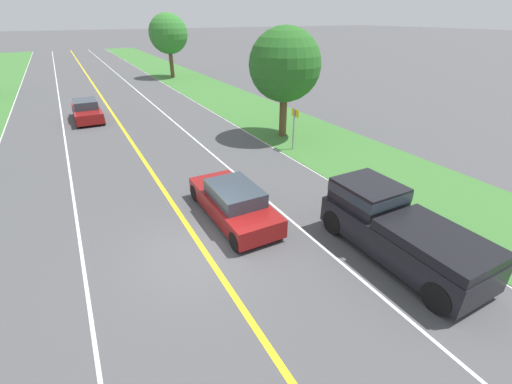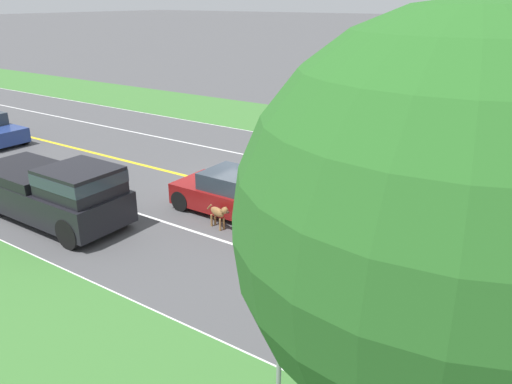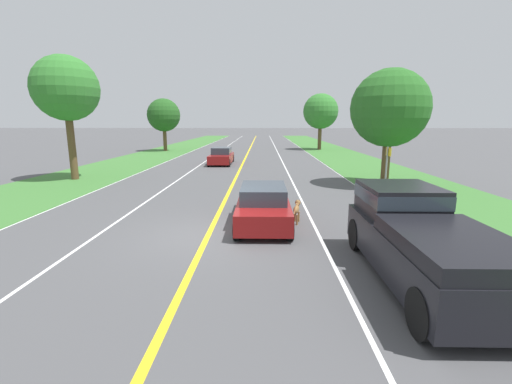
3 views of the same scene
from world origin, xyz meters
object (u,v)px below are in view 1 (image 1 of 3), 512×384
Objects in this scene: ego_car at (233,202)px; roadside_tree_right_far at (168,34)px; dog at (262,199)px; street_sign at (294,124)px; pickup_truck at (396,227)px; roadside_tree_right_near at (285,65)px; oncoming_car at (87,111)px.

roadside_tree_right_far is at bearing 77.47° from ego_car.
roadside_tree_right_far is (7.32, 32.92, 4.19)m from ego_car.
dog is 0.43× the size of street_sign.
pickup_truck is 37.69m from roadside_tree_right_far.
ego_car is 33.98m from roadside_tree_right_far.
roadside_tree_right_far is at bearing 88.88° from roadside_tree_right_near.
roadside_tree_right_near reaches higher than pickup_truck.
dog is at bearing 105.23° from oncoming_car.
roadside_tree_right_near is 3.67m from street_sign.
roadside_tree_right_far reaches higher than oncoming_car.
ego_car is at bearing -140.46° from street_sign.
ego_car is 17.58m from oncoming_car.
roadside_tree_right_far is at bearing 84.15° from pickup_truck.
street_sign is (6.05, 5.00, 0.85)m from ego_car.
ego_car is 0.90× the size of pickup_truck.
roadside_tree_right_near is (3.32, 11.69, 3.24)m from pickup_truck.
dog is 0.19× the size of pickup_truck.
oncoming_car is 1.92× the size of street_sign.
roadside_tree_right_near is at bearing -91.12° from roadside_tree_right_far.
pickup_truck is (3.50, -4.38, 0.35)m from ego_car.
oncoming_car is at bearing 101.57° from ego_car.
roadside_tree_right_near reaches higher than street_sign.
dog is 7.09m from street_sign.
roadside_tree_right_far is 3.02× the size of street_sign.
ego_car reaches higher than dog.
roadside_tree_right_far is at bearing -124.65° from oncoming_car.
roadside_tree_right_near is (6.82, 7.31, 3.59)m from ego_car.
street_sign is (-0.76, -2.31, -2.74)m from roadside_tree_right_near.
dog is (1.18, -0.05, -0.14)m from ego_car.
dog is at bearing -100.55° from roadside_tree_right_far.
roadside_tree_right_far reaches higher than dog.
oncoming_car is 19.53m from roadside_tree_right_far.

